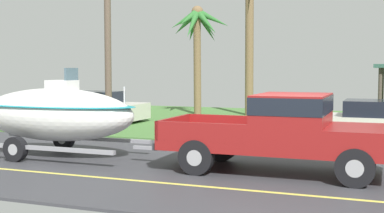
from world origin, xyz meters
TOP-DOWN VIEW (x-y plane):
  - ground at (0.00, 8.38)m, footprint 36.00×22.00m
  - pickup_truck_towing at (0.30, 0.18)m, footprint 5.43×2.16m
  - boat_on_trailer at (-6.12, 0.18)m, footprint 5.96×2.33m
  - parked_sedan_far at (-9.97, 8.41)m, footprint 4.60×1.81m
  - palm_tree_far_left at (-6.86, 13.18)m, footprint 3.43×3.70m
  - palm_tree_far_right at (-4.19, 13.54)m, footprint 3.29×2.52m
  - utility_pole at (-7.09, 4.71)m, footprint 0.24×1.80m

SIDE VIEW (x-z plane):
  - ground at x=0.00m, z-range -0.07..0.04m
  - parked_sedan_far at x=-9.97m, z-range -0.02..1.36m
  - pickup_truck_towing at x=0.30m, z-range 0.11..1.92m
  - boat_on_trailer at x=-6.12m, z-range -0.05..2.36m
  - palm_tree_far_left at x=-6.86m, z-range 1.52..7.09m
  - utility_pole at x=-7.09m, z-range 0.15..8.62m
  - palm_tree_far_right at x=-4.19m, z-range 1.46..8.72m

